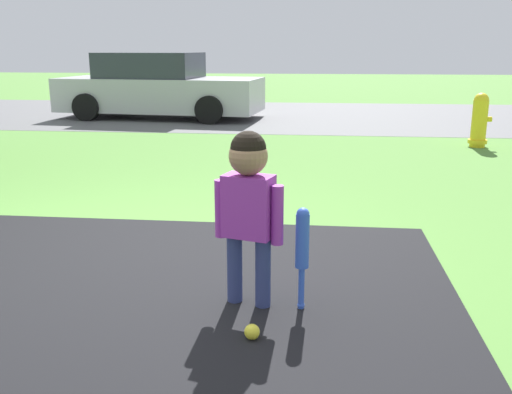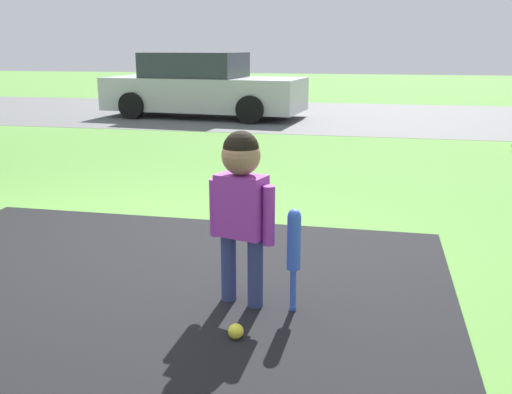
% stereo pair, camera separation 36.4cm
% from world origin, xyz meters
% --- Properties ---
extents(ground_plane, '(60.00, 60.00, 0.00)m').
position_xyz_m(ground_plane, '(0.00, 0.00, 0.00)').
color(ground_plane, '#518438').
extents(street_strip, '(40.00, 6.00, 0.01)m').
position_xyz_m(street_strip, '(0.00, 9.21, 0.00)').
color(street_strip, '#59595B').
rests_on(street_strip, ground).
extents(child, '(0.41, 0.23, 1.04)m').
position_xyz_m(child, '(1.04, -0.58, 0.67)').
color(child, navy).
rests_on(child, ground).
extents(baseball_bat, '(0.08, 0.08, 0.61)m').
position_xyz_m(baseball_bat, '(1.35, -0.62, 0.40)').
color(baseball_bat, blue).
rests_on(baseball_bat, ground).
extents(sports_ball, '(0.08, 0.08, 0.08)m').
position_xyz_m(sports_ball, '(1.11, -1.01, 0.04)').
color(sports_ball, yellow).
rests_on(sports_ball, ground).
extents(fire_hydrant, '(0.32, 0.28, 0.82)m').
position_xyz_m(fire_hydrant, '(3.87, 5.29, 0.40)').
color(fire_hydrant, yellow).
rests_on(fire_hydrant, ground).
extents(parked_car, '(4.41, 2.14, 1.38)m').
position_xyz_m(parked_car, '(-2.01, 8.44, 0.64)').
color(parked_car, '#B7B7BC').
rests_on(parked_car, ground).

